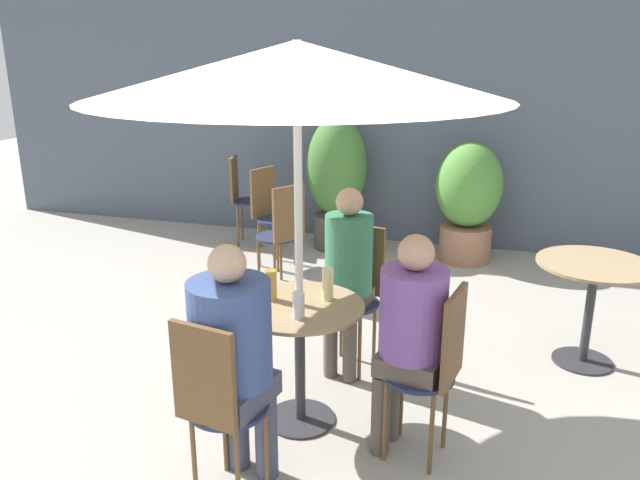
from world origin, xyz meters
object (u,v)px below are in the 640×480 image
Objects in this scene: bistro_chair_0 at (216,397)px; beer_glass_2 at (271,285)px; cafe_table_far at (592,287)px; potted_plant_0 at (337,177)px; bistro_chair_2 at (356,284)px; seated_person_1 at (410,327)px; potted_plant_1 at (468,197)px; bistro_chair_5 at (283,228)px; beer_glass_1 at (328,284)px; cafe_table_near at (300,335)px; seated_person_0 at (233,349)px; beer_glass_0 at (299,305)px; bistro_chair_1 at (436,361)px; umbrella at (297,71)px; bistro_chair_3 at (242,192)px; bistro_chair_4 at (269,208)px; seated_person_2 at (348,265)px.

bistro_chair_0 reaches higher than beer_glass_2.
cafe_table_far is 0.54× the size of potted_plant_0.
beer_glass_2 reaches higher than cafe_table_far.
bistro_chair_2 is at bearing -72.14° from potted_plant_0.
seated_person_1 is at bearing -50.96° from bistro_chair_2.
potted_plant_1 reaches higher than bistro_chair_2.
beer_glass_1 is at bearing 60.69° from bistro_chair_5.
seated_person_0 is at bearing -100.67° from cafe_table_near.
seated_person_0 is at bearing -110.27° from beer_glass_0.
umbrella is (-0.76, 0.14, 1.39)m from bistro_chair_1.
bistro_chair_5 reaches higher than beer_glass_0.
cafe_table_far is 3.77m from bistro_chair_3.
potted_plant_0 is at bearing -12.83° from bistro_chair_4.
potted_plant_1 is at bearing -91.68° from bistro_chair_0.
potted_plant_1 is (2.36, 0.11, 0.08)m from bistro_chair_3.
potted_plant_1 is at bearing 74.19° from beer_glass_2.
umbrella is (-0.05, 0.17, 1.16)m from beer_glass_0.
beer_glass_0 is (0.17, 0.45, 0.05)m from seated_person_0.
bistro_chair_4 is at bearing 113.91° from beer_glass_0.
bistro_chair_3 is at bearing 138.93° from bistro_chair_2.
bistro_chair_2 and bistro_chair_3 have the same top height.
seated_person_2 is at bearing -156.43° from bistro_chair_3.
seated_person_0 reaches higher than potted_plant_1.
beer_glass_1 reaches higher than cafe_table_far.
potted_plant_1 is 0.56× the size of umbrella.
beer_glass_1 is (-1.51, -1.08, 0.26)m from cafe_table_far.
bistro_chair_2 is (0.14, 0.76, 0.03)m from cafe_table_near.
beer_glass_1 is at bearing -96.44° from bistro_chair_0.
potted_plant_0 is (-0.75, 2.57, 0.01)m from seated_person_2.
bistro_chair_5 is at bearing 112.10° from umbrella.
seated_person_2 is at bearing -135.11° from seated_person_1.
beer_glass_0 is (1.18, -2.66, 0.22)m from bistro_chair_4.
bistro_chair_5 is (-2.40, 0.67, 0.02)m from cafe_table_far.
bistro_chair_5 is at bearing 112.10° from cafe_table_near.
seated_person_0 is at bearing -108.34° from beer_glass_1.
beer_glass_2 is 0.15× the size of potted_plant_1.
beer_glass_2 is at bearing -136.73° from bistro_chair_4.
bistro_chair_1 is 3.24m from bistro_chair_4.
umbrella reaches higher than beer_glass_1.
cafe_table_near is 3.93× the size of beer_glass_1.
potted_plant_0 is at bearing 103.98° from beer_glass_1.
potted_plant_1 reaches higher than beer_glass_1.
bistro_chair_2 is 0.69m from beer_glass_1.
umbrella is at bearing -164.11° from bistro_chair_3.
bistro_chair_1 and bistro_chair_3 have the same top height.
potted_plant_0 is (-0.69, 3.36, -0.03)m from beer_glass_0.
seated_person_0 reaches higher than bistro_chair_0.
seated_person_0 is (-0.12, -0.62, 0.20)m from cafe_table_near.
umbrella reaches higher than seated_person_0.
seated_person_0 is at bearing -139.89° from bistro_chair_4.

